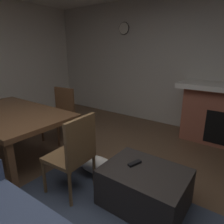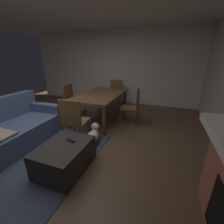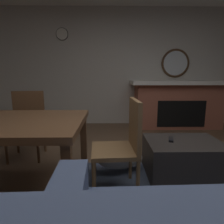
# 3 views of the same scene
# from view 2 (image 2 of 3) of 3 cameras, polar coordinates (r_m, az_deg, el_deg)

# --- Properties ---
(floor) EXTENTS (8.16, 8.16, 0.00)m
(floor) POSITION_cam_2_polar(r_m,az_deg,el_deg) (3.23, -20.42, -11.49)
(floor) COLOR brown
(wall_right_window_side) EXTENTS (0.12, 6.69, 2.64)m
(wall_right_window_side) POSITION_cam_2_polar(r_m,az_deg,el_deg) (5.77, 0.53, 17.12)
(wall_right_window_side) COLOR white
(wall_right_window_side) RESTS_ON ground
(area_rug) EXTENTS (2.60, 2.00, 0.01)m
(area_rug) POSITION_cam_2_polar(r_m,az_deg,el_deg) (2.98, -28.57, -15.63)
(area_rug) COLOR #3D475B
(area_rug) RESTS_ON ground
(couch) EXTENTS (2.05, 1.05, 0.90)m
(couch) POSITION_cam_2_polar(r_m,az_deg,el_deg) (3.47, -36.22, -6.31)
(couch) COLOR #4C5B7F
(couch) RESTS_ON ground
(ottoman_coffee_table) EXTENTS (0.84, 0.64, 0.42)m
(ottoman_coffee_table) POSITION_cam_2_polar(r_m,az_deg,el_deg) (2.45, -18.00, -16.48)
(ottoman_coffee_table) COLOR #2D2826
(ottoman_coffee_table) RESTS_ON ground
(tv_remote) EXTENTS (0.09, 0.17, 0.02)m
(tv_remote) POSITION_cam_2_polar(r_m,az_deg,el_deg) (2.40, -15.95, -10.69)
(tv_remote) COLOR black
(tv_remote) RESTS_ON ottoman_coffee_table
(dining_table) EXTENTS (1.82, 1.05, 0.74)m
(dining_table) POSITION_cam_2_polar(r_m,az_deg,el_deg) (3.98, -4.61, 6.20)
(dining_table) COLOR brown
(dining_table) RESTS_ON ground
(dining_chair_south) EXTENTS (0.48, 0.48, 0.93)m
(dining_chair_south) POSITION_cam_2_polar(r_m,az_deg,el_deg) (3.75, 8.41, 2.84)
(dining_chair_south) COLOR brown
(dining_chair_south) RESTS_ON ground
(dining_chair_west) EXTENTS (0.47, 0.47, 0.93)m
(dining_chair_west) POSITION_cam_2_polar(r_m,az_deg,el_deg) (2.94, -14.88, -2.59)
(dining_chair_west) COLOR brown
(dining_chair_west) RESTS_ON ground
(dining_chair_east) EXTENTS (0.45, 0.45, 0.93)m
(dining_chair_east) POSITION_cam_2_polar(r_m,az_deg,el_deg) (5.19, 1.38, 7.91)
(dining_chair_east) COLOR brown
(dining_chair_east) RESTS_ON ground
(dining_chair_north) EXTENTS (0.48, 0.48, 0.93)m
(dining_chair_north) POSITION_cam_2_polar(r_m,az_deg,el_deg) (4.46, -15.46, 5.10)
(dining_chair_north) COLOR brown
(dining_chair_north) RESTS_ON ground
(potted_plant) EXTENTS (0.42, 0.42, 0.57)m
(potted_plant) POSITION_cam_2_polar(r_m,az_deg,el_deg) (5.30, -17.01, 5.03)
(potted_plant) COLOR beige
(potted_plant) RESTS_ON ground
(small_dog) EXTENTS (0.62, 0.31, 0.33)m
(small_dog) POSITION_cam_2_polar(r_m,az_deg,el_deg) (2.95, -7.77, -9.39)
(small_dog) COLOR silver
(small_dog) RESTS_ON ground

